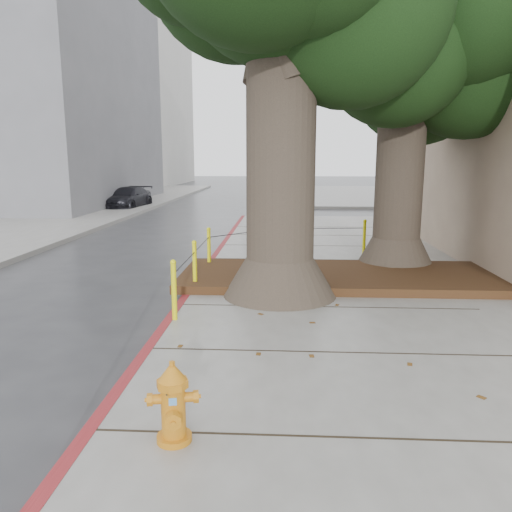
% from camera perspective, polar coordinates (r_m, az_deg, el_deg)
% --- Properties ---
extents(ground, '(140.00, 140.00, 0.00)m').
position_cam_1_polar(ground, '(6.61, 5.12, -12.02)').
color(ground, '#28282B').
rests_on(ground, ground).
extents(sidewalk_far, '(16.00, 20.00, 0.15)m').
position_cam_1_polar(sidewalk_far, '(36.70, 13.08, 6.85)').
color(sidewalk_far, slate).
rests_on(sidewalk_far, ground).
extents(curb_red, '(0.14, 26.00, 0.16)m').
position_cam_1_polar(curb_red, '(9.11, -8.10, -5.06)').
color(curb_red, maroon).
rests_on(curb_red, ground).
extents(planter_bed, '(6.40, 2.60, 0.16)m').
position_cam_1_polar(planter_bed, '(10.32, 9.45, -2.30)').
color(planter_bed, black).
rests_on(planter_bed, sidewalk_main).
extents(building_far_grey, '(12.00, 16.00, 12.00)m').
position_cam_1_polar(building_far_grey, '(31.91, -25.45, 16.17)').
color(building_far_grey, slate).
rests_on(building_far_grey, ground).
extents(building_far_white, '(12.00, 18.00, 15.00)m').
position_cam_1_polar(building_far_white, '(53.99, -15.51, 15.90)').
color(building_far_white, silver).
rests_on(building_far_white, ground).
extents(tree_far, '(4.50, 3.80, 7.17)m').
position_cam_1_polar(tree_far, '(12.01, 18.39, 22.21)').
color(tree_far, '#4C3F33').
rests_on(tree_far, sidewalk_main).
extents(bollard_ring, '(3.79, 5.39, 0.95)m').
position_cam_1_polar(bollard_ring, '(10.65, -0.23, 0.65)').
color(bollard_ring, yellow).
rests_on(bollard_ring, sidewalk_main).
extents(fire_hydrant, '(0.39, 0.37, 0.74)m').
position_cam_1_polar(fire_hydrant, '(4.55, -9.45, -16.24)').
color(fire_hydrant, orange).
rests_on(fire_hydrant, sidewalk_main).
extents(car_silver, '(3.46, 1.70, 1.14)m').
position_cam_1_polar(car_silver, '(26.91, 17.78, 6.24)').
color(car_silver, '#ACACB2').
rests_on(car_silver, ground).
extents(car_dark, '(1.95, 4.03, 1.13)m').
position_cam_1_polar(car_dark, '(27.19, -14.41, 6.45)').
color(car_dark, black).
rests_on(car_dark, ground).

